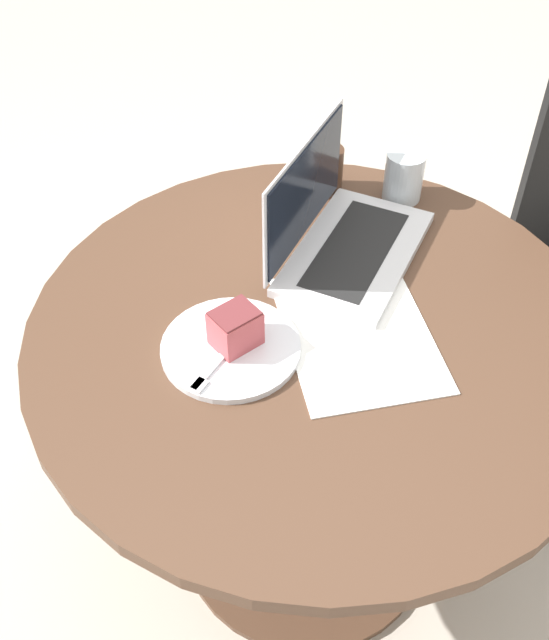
{
  "coord_description": "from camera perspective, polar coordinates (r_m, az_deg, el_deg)",
  "views": [
    {
      "loc": [
        0.72,
        -0.56,
        1.62
      ],
      "look_at": [
        -0.01,
        -0.08,
        0.75
      ],
      "focal_mm": 42.0,
      "sensor_mm": 36.0,
      "label": 1
    }
  ],
  "objects": [
    {
      "name": "laptop",
      "position": [
        1.41,
        5.12,
        6.42
      ],
      "size": [
        0.36,
        0.4,
        0.22
      ],
      "rotation": [
        0.0,
        0.0,
        5.26
      ],
      "color": "silver",
      "rests_on": "dining_table"
    },
    {
      "name": "dining_table",
      "position": [
        1.43,
        2.93,
        -5.49
      ],
      "size": [
        1.01,
        1.01,
        0.71
      ],
      "color": "#4C3323",
      "rests_on": "ground_plane"
    },
    {
      "name": "fork",
      "position": [
        1.21,
        -4.44,
        -3.27
      ],
      "size": [
        0.09,
        0.16,
        0.0
      ],
      "rotation": [
        0.0,
        0.0,
        5.16
      ],
      "color": "silver",
      "rests_on": "plate"
    },
    {
      "name": "cake_slice",
      "position": [
        1.22,
        -3.0,
        -0.61
      ],
      "size": [
        0.07,
        0.08,
        0.07
      ],
      "rotation": [
        0.0,
        0.0,
        4.81
      ],
      "color": "#B74C51",
      "rests_on": "plate"
    },
    {
      "name": "ground_plane",
      "position": [
        1.86,
        2.33,
        -15.86
      ],
      "size": [
        12.0,
        12.0,
        0.0
      ],
      "primitive_type": "plane",
      "color": "#B7AD9E"
    },
    {
      "name": "plate",
      "position": [
        1.24,
        -3.36,
        -2.13
      ],
      "size": [
        0.23,
        0.23,
        0.01
      ],
      "color": "silver",
      "rests_on": "dining_table"
    },
    {
      "name": "coffee_glass",
      "position": [
        1.57,
        3.93,
        11.33
      ],
      "size": [
        0.07,
        0.07,
        0.1
      ],
      "color": "#3D2619",
      "rests_on": "dining_table"
    },
    {
      "name": "paper_document",
      "position": [
        1.28,
        6.33,
        -0.98
      ],
      "size": [
        0.39,
        0.34,
        0.0
      ],
      "rotation": [
        0.0,
        0.0,
        -0.38
      ],
      "color": "white",
      "rests_on": "dining_table"
    },
    {
      "name": "water_glass",
      "position": [
        1.57,
        9.82,
        10.75
      ],
      "size": [
        0.08,
        0.08,
        0.1
      ],
      "color": "silver",
      "rests_on": "dining_table"
    }
  ]
}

